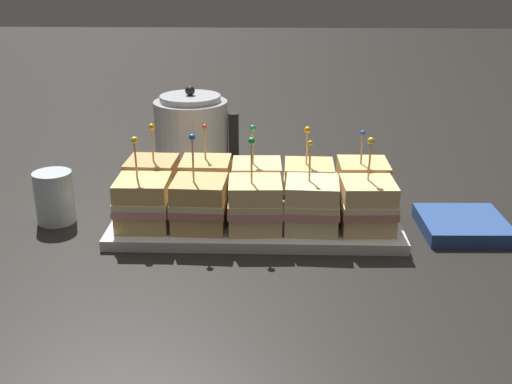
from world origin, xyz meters
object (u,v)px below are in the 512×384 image
sandwich_front_far_left (143,203)px  serving_platter (256,221)px  sandwich_back_center (258,185)px  drinking_glass (54,197)px  sandwich_front_center (255,204)px  sandwich_front_left (200,204)px  sandwich_front_far_right (367,205)px  sandwich_back_left (206,183)px  sandwich_back_far_right (362,185)px  napkin_stack (462,225)px  sandwich_front_right (312,205)px  sandwich_back_right (309,186)px  kettle_steel (192,137)px  sandwich_back_far_left (153,183)px

sandwich_front_far_left → serving_platter: bearing=13.7°
sandwich_back_center → drinking_glass: sandwich_back_center is taller
sandwich_front_center → sandwich_front_left: bearing=179.6°
sandwich_front_far_left → drinking_glass: bearing=162.0°
sandwich_front_far_left → sandwich_front_left: (0.09, -0.00, -0.00)m
sandwich_front_left → sandwich_front_far_right: bearing=0.4°
sandwich_back_left → sandwich_back_far_right: 0.28m
napkin_stack → sandwich_front_left: bearing=-175.3°
serving_platter → sandwich_front_right: 0.12m
sandwich_front_left → drinking_glass: 0.27m
sandwich_front_left → sandwich_back_right: 0.20m
sandwich_front_far_left → sandwich_back_center: bearing=26.4°
sandwich_back_far_right → sandwich_front_right: bearing=-135.8°
sandwich_front_right → sandwich_back_right: 0.09m
serving_platter → sandwich_front_left: 0.11m
drinking_glass → sandwich_front_far_right: bearing=-5.8°
sandwich_back_left → napkin_stack: size_ratio=1.04×
sandwich_front_far_right → sandwich_back_left: 0.29m
sandwich_back_left → kettle_steel: kettle_steel is taller
sandwich_front_right → napkin_stack: size_ratio=1.04×
sandwich_back_right → napkin_stack: size_ratio=1.04×
sandwich_front_center → sandwich_back_right: sandwich_front_center is taller
sandwich_front_center → sandwich_back_far_right: (0.19, 0.09, 0.00)m
sandwich_front_far_left → sandwich_back_far_left: size_ratio=1.01×
kettle_steel → sandwich_front_right: bearing=-52.8°
sandwich_back_far_left → sandwich_back_far_right: sandwich_back_far_left is taller
sandwich_back_far_left → sandwich_back_right: size_ratio=1.02×
sandwich_front_far_left → sandwich_back_center: 0.21m
sandwich_front_center → sandwich_back_far_right: bearing=26.3°
serving_platter → sandwich_front_right: sandwich_front_right is taller
sandwich_back_far_left → sandwich_front_far_right: bearing=-13.8°
sandwich_front_right → sandwich_back_right: bearing=90.6°
sandwich_front_far_right → napkin_stack: size_ratio=1.08×
serving_platter → sandwich_back_far_right: 0.20m
sandwich_front_left → sandwich_back_center: 0.13m
sandwich_front_right → sandwich_back_right: same height
serving_platter → sandwich_front_far_right: 0.20m
sandwich_front_far_left → sandwich_back_far_left: 0.09m
sandwich_back_left → sandwich_back_center: bearing=0.1°
sandwich_front_far_left → sandwich_front_right: bearing=-0.3°
drinking_glass → sandwich_back_left: bearing=8.1°
sandwich_front_center → sandwich_back_left: sandwich_front_center is taller
sandwich_back_center → sandwich_front_far_right: bearing=-26.8°
sandwich_back_right → drinking_glass: bearing=-175.5°
sandwich_front_far_left → sandwich_back_left: 0.13m
sandwich_back_left → napkin_stack: sandwich_back_left is taller
serving_platter → sandwich_front_far_left: size_ratio=3.16×
sandwich_front_center → kettle_steel: bearing=114.5°
sandwich_front_left → sandwich_back_left: 0.09m
sandwich_front_far_right → sandwich_back_left: size_ratio=1.04×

